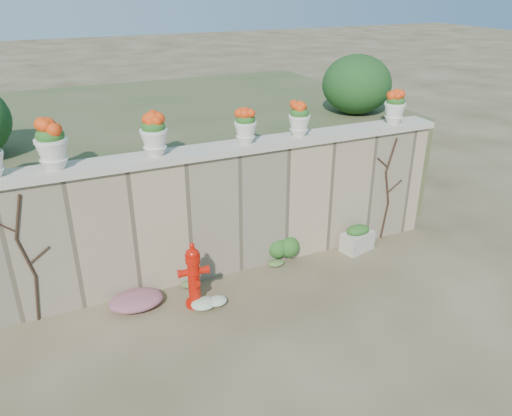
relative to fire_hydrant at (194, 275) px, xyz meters
name	(u,v)px	position (x,y,z in m)	size (l,w,h in m)	color
ground	(259,335)	(0.57, -1.01, -0.51)	(80.00, 80.00, 0.00)	#473A23
stone_wall	(211,215)	(0.57, 0.79, 0.49)	(8.00, 0.40, 2.00)	tan
wall_cap	(209,151)	(0.57, 0.79, 1.54)	(8.10, 0.52, 0.10)	beige
raised_fill	(160,155)	(0.57, 3.99, 0.49)	(9.00, 6.00, 2.00)	#384C23
back_shrub_right	(357,84)	(3.97, 1.99, 2.04)	(1.30, 1.30, 1.10)	#143814
vine_left	(27,258)	(-2.10, 0.57, 0.48)	(0.60, 0.04, 1.91)	black
vine_right	(388,188)	(3.80, 0.57, 0.48)	(0.60, 0.04, 1.91)	black
fire_hydrant	(194,275)	(0.00, 0.00, 0.00)	(0.44, 0.31, 1.02)	#BC1307
planter_box	(357,239)	(3.11, 0.39, -0.29)	(0.63, 0.46, 0.47)	beige
green_shrub	(284,248)	(1.73, 0.53, -0.23)	(0.59, 0.53, 0.56)	#1E5119
magenta_clump	(130,301)	(-0.89, 0.28, -0.38)	(1.02, 0.68, 0.27)	#BF2679
white_flowers	(209,300)	(0.18, -0.10, -0.42)	(0.50, 0.40, 0.18)	white
urn_pot_1	(51,145)	(-1.55, 0.79, 1.91)	(0.42, 0.42, 0.65)	silver
urn_pot_2	(154,135)	(-0.22, 0.79, 1.89)	(0.38, 0.38, 0.60)	silver
urn_pot_3	(245,126)	(1.16, 0.79, 1.85)	(0.34, 0.34, 0.53)	silver
urn_pot_4	(299,119)	(2.08, 0.79, 1.85)	(0.34, 0.34, 0.53)	silver
urn_pot_5	(395,107)	(3.93, 0.79, 1.87)	(0.36, 0.36, 0.56)	silver
terracotta_pot	(395,117)	(3.96, 0.79, 1.70)	(0.19, 0.19, 0.23)	#BB5C39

